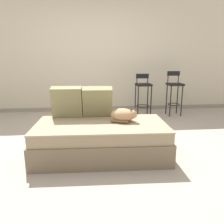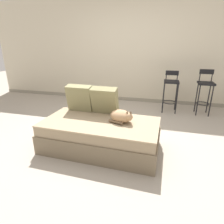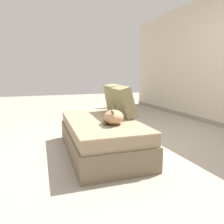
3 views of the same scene
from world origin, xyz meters
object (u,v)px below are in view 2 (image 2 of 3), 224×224
couch (100,135)px  bar_stool_by_doorway (205,89)px  cat (122,116)px  bar_stool_near_window (171,88)px  throw_pillow_middle (105,100)px  throw_pillow_corner (80,98)px

couch → bar_stool_by_doorway: bar_stool_by_doorway is taller
cat → bar_stool_near_window: bearing=69.5°
couch → bar_stool_by_doorway: bearing=49.1°
bar_stool_by_doorway → cat: bearing=-126.5°
couch → throw_pillow_middle: throw_pillow_middle is taller
throw_pillow_corner → cat: size_ratio=1.14×
throw_pillow_middle → bar_stool_near_window: 1.96m
cat → bar_stool_by_doorway: (1.42, 1.92, 0.05)m
bar_stool_near_window → cat: bearing=-110.5°
throw_pillow_middle → bar_stool_by_doorway: bearing=43.3°
bar_stool_near_window → bar_stool_by_doorway: size_ratio=0.95×
cat → bar_stool_near_window: (0.72, 1.92, 0.03)m
cat → couch: bearing=-168.2°
cat → bar_stool_by_doorway: 2.39m
throw_pillow_corner → bar_stool_by_doorway: bearing=37.0°
couch → cat: 0.43m
couch → cat: (0.30, 0.06, 0.30)m
couch → bar_stool_by_doorway: (1.72, 1.98, 0.35)m
bar_stool_near_window → bar_stool_by_doorway: bar_stool_by_doorway is taller
bar_stool_by_doorway → throw_pillow_corner: bearing=-143.0°
throw_pillow_corner → bar_stool_near_window: (1.47, 1.63, -0.11)m
cat → bar_stool_near_window: bar_stool_near_window is taller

